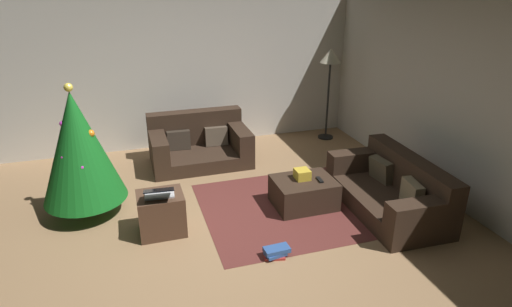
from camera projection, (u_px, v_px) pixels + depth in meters
The scene contains 14 objects.
ground_plane at pixel (220, 237), 4.96m from camera, with size 6.40×6.40×0.00m, color #93704C.
rear_partition at pixel (175, 71), 7.23m from camera, with size 6.40×0.12×2.60m, color beige.
corner_partition at pixel (465, 105), 5.33m from camera, with size 0.12×6.40×2.60m, color beige.
couch_left at pixel (199, 144), 6.89m from camera, with size 1.52×0.99×0.76m.
couch_right at pixel (393, 190), 5.46m from camera, with size 0.93×1.77×0.69m.
ottoman at pixel (304, 193), 5.57m from camera, with size 0.77×0.61×0.36m, color #332319.
gift_box at pixel (302, 174), 5.52m from camera, with size 0.18×0.19×0.13m, color gold.
tv_remote at pixel (320, 180), 5.49m from camera, with size 0.05×0.16×0.02m, color black.
christmas_tree at pixel (78, 147), 5.13m from camera, with size 0.99×0.99×1.67m.
side_table at pixel (161, 213), 4.97m from camera, with size 0.52×0.44×0.49m, color #4C3323.
laptop at pixel (159, 193), 4.80m from camera, with size 0.36×0.41×0.18m.
book_stack at pixel (276, 252), 4.59m from camera, with size 0.29×0.20×0.11m.
corner_lamp at pixel (330, 63), 7.47m from camera, with size 0.36×0.36×1.62m.
area_rug at pixel (303, 205), 5.64m from camera, with size 2.60×2.00×0.01m, color #5C2925.
Camera 1 is at (-0.87, -4.14, 2.78)m, focal length 30.29 mm.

